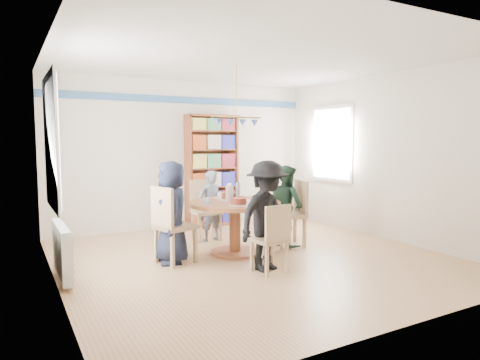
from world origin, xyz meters
TOP-DOWN VIEW (x-y plane):
  - ground at (0.00, 0.00)m, footprint 5.00×5.00m
  - room_shell at (-0.26, 0.87)m, footprint 5.00×5.00m
  - radiator at (-2.42, 0.30)m, footprint 0.12×1.00m
  - dining_table at (-0.12, 0.34)m, footprint 1.30×1.30m
  - chair_left at (-1.10, 0.30)m, footprint 0.56×0.56m
  - chair_right at (0.90, 0.32)m, footprint 0.54×0.54m
  - chair_far at (-0.10, 1.41)m, footprint 0.47×0.47m
  - chair_near at (-0.14, -0.68)m, footprint 0.41×0.41m
  - person_left at (-1.05, 0.36)m, footprint 0.52×0.71m
  - person_right at (0.80, 0.37)m, footprint 0.47×0.60m
  - person_far at (-0.09, 1.23)m, footprint 0.46×0.35m
  - person_near at (-0.13, -0.53)m, footprint 0.99×0.74m
  - bookshelf at (0.47, 2.34)m, footprint 0.99×0.30m
  - tableware at (-0.14, 0.37)m, footprint 1.07×1.07m

SIDE VIEW (x-z plane):
  - ground at x=0.00m, z-range 0.00..0.00m
  - radiator at x=-2.42m, z-range 0.05..0.65m
  - chair_near at x=-0.14m, z-range 0.04..0.90m
  - chair_far at x=-0.10m, z-range 0.05..1.02m
  - chair_right at x=0.90m, z-range 0.05..1.06m
  - dining_table at x=-0.12m, z-range 0.18..0.93m
  - chair_left at x=-1.10m, z-range 0.05..1.08m
  - person_far at x=-0.09m, z-range 0.00..1.14m
  - person_right at x=0.80m, z-range 0.00..1.24m
  - person_left at x=-1.05m, z-range 0.00..1.35m
  - person_near at x=-0.13m, z-range 0.00..1.37m
  - tableware at x=-0.14m, z-range 0.67..0.95m
  - bookshelf at x=0.47m, z-range -0.02..2.07m
  - room_shell at x=-0.26m, z-range -0.85..4.15m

